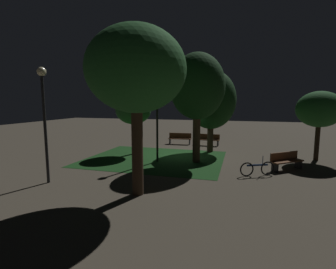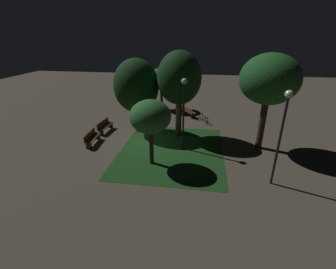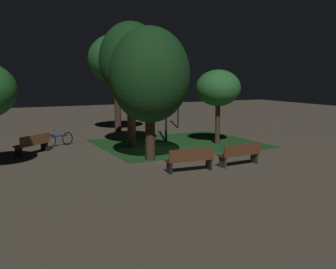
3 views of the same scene
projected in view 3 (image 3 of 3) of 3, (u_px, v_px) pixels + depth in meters
name	position (u px, v px, depth m)	size (l,w,h in m)	color
ground_plane	(171.00, 152.00, 18.38)	(60.00, 60.00, 0.00)	#4C4438
grass_lawn	(179.00, 144.00, 20.52)	(7.99, 6.57, 0.01)	#194219
bench_back_row	(190.00, 159.00, 14.46)	(1.83, 0.61, 0.88)	#512D19
bench_by_lamp	(240.00, 154.00, 15.45)	(1.83, 0.60, 0.88)	#512D19
bench_lawn_edge	(33.00, 143.00, 17.75)	(1.70, 1.51, 0.88)	brown
tree_back_left	(131.00, 61.00, 18.93)	(3.02, 3.02, 6.04)	#423021
tree_lawn_side	(218.00, 88.00, 20.05)	(2.26, 2.26, 3.79)	#38281C
tree_back_right	(117.00, 59.00, 24.29)	(3.52, 3.52, 6.02)	#38281C
tree_right_canopy	(150.00, 75.00, 16.06)	(3.28, 3.28, 5.46)	#38281C
lamp_post_plaza_west	(166.00, 83.00, 20.49)	(0.36, 0.36, 4.59)	black
lamp_post_path_center	(178.00, 80.00, 26.15)	(0.36, 0.36, 4.77)	black
bicycle	(59.00, 139.00, 19.74)	(1.55, 0.77, 0.93)	black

